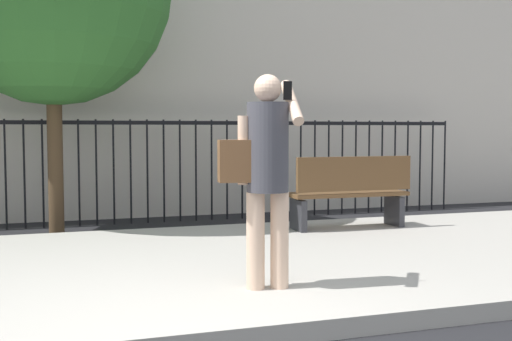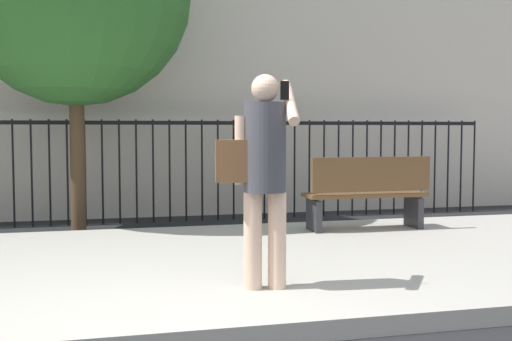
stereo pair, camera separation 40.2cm
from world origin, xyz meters
TOP-DOWN VIEW (x-y plane):
  - sidewalk at (0.00, 2.20)m, footprint 28.00×4.40m
  - iron_fence at (0.00, 5.90)m, footprint 12.03×0.04m
  - pedestrian_on_phone at (0.84, 0.95)m, footprint 0.68×0.51m
  - street_bench at (2.92, 3.54)m, footprint 1.60×0.45m

SIDE VIEW (x-z plane):
  - sidewalk at x=0.00m, z-range 0.00..0.15m
  - street_bench at x=2.92m, z-range 0.18..1.13m
  - iron_fence at x=0.00m, z-range 0.22..1.82m
  - pedestrian_on_phone at x=0.84m, z-range 0.29..2.04m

